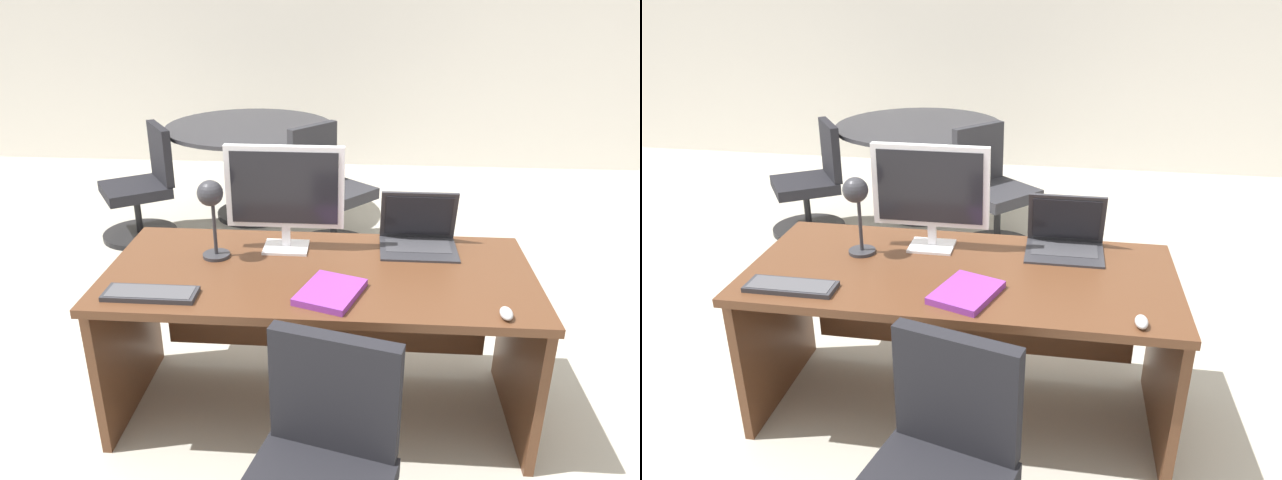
{
  "view_description": "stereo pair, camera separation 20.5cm",
  "coord_description": "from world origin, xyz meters",
  "views": [
    {
      "loc": [
        0.18,
        -2.28,
        1.87
      ],
      "look_at": [
        0.0,
        0.04,
        0.85
      ],
      "focal_mm": 33.98,
      "sensor_mm": 36.0,
      "label": 1
    },
    {
      "loc": [
        0.38,
        -2.25,
        1.87
      ],
      "look_at": [
        0.0,
        0.04,
        0.85
      ],
      "focal_mm": 33.98,
      "sensor_mm": 36.0,
      "label": 2
    }
  ],
  "objects": [
    {
      "name": "desk_lamp",
      "position": [
        -0.46,
        0.07,
        0.99
      ],
      "size": [
        0.12,
        0.14,
        0.36
      ],
      "color": "#2D2D33",
      "rests_on": "desk"
    },
    {
      "name": "ground",
      "position": [
        0.0,
        1.5,
        0.0
      ],
      "size": [
        12.0,
        12.0,
        0.0
      ],
      "primitive_type": "plane",
      "color": "#B7B2A3"
    },
    {
      "name": "desk",
      "position": [
        0.0,
        0.05,
        0.52
      ],
      "size": [
        1.79,
        0.81,
        0.73
      ],
      "color": "#56331E",
      "rests_on": "ground"
    },
    {
      "name": "meeting_chair_far",
      "position": [
        -1.49,
        1.96,
        0.34
      ],
      "size": [
        0.65,
        0.64,
        0.85
      ],
      "color": "black",
      "rests_on": "ground"
    },
    {
      "name": "keyboard",
      "position": [
        -0.63,
        -0.28,
        0.74
      ],
      "size": [
        0.36,
        0.12,
        0.02
      ],
      "color": "#2D2D33",
      "rests_on": "desk"
    },
    {
      "name": "meeting_table",
      "position": [
        -0.75,
        2.45,
        0.58
      ],
      "size": [
        1.34,
        1.34,
        0.77
      ],
      "color": "black",
      "rests_on": "ground"
    },
    {
      "name": "monitor",
      "position": [
        -0.17,
        0.21,
        1.0
      ],
      "size": [
        0.52,
        0.16,
        0.48
      ],
      "color": "silver",
      "rests_on": "desk"
    },
    {
      "name": "book",
      "position": [
        0.06,
        -0.22,
        0.74
      ],
      "size": [
        0.29,
        0.33,
        0.03
      ],
      "color": "purple",
      "rests_on": "desk"
    },
    {
      "name": "back_wall",
      "position": [
        0.0,
        4.06,
        1.4
      ],
      "size": [
        10.0,
        0.1,
        2.8
      ],
      "primitive_type": "cube",
      "color": "silver",
      "rests_on": "ground"
    },
    {
      "name": "mouse",
      "position": [
        0.7,
        -0.34,
        0.74
      ],
      "size": [
        0.05,
        0.08,
        0.04
      ],
      "color": "#B7BABF",
      "rests_on": "desk"
    },
    {
      "name": "meeting_chair_near",
      "position": [
        -0.08,
        1.86,
        0.37
      ],
      "size": [
        0.66,
        0.65,
        0.89
      ],
      "color": "black",
      "rests_on": "ground"
    },
    {
      "name": "laptop",
      "position": [
        0.43,
        0.29,
        0.8
      ],
      "size": [
        0.34,
        0.27,
        0.25
      ],
      "color": "#2D2D33",
      "rests_on": "desk"
    }
  ]
}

